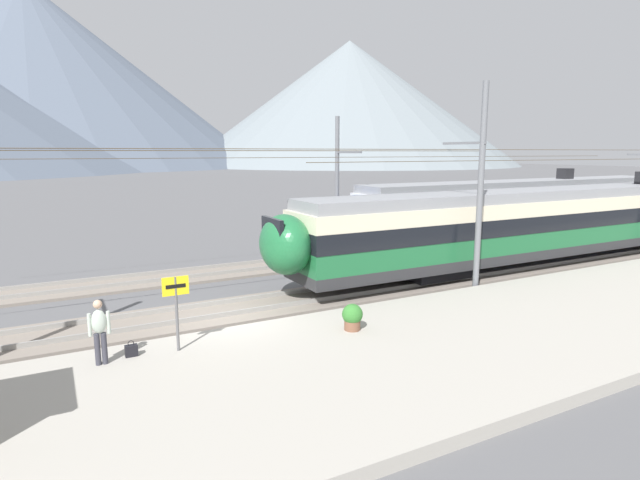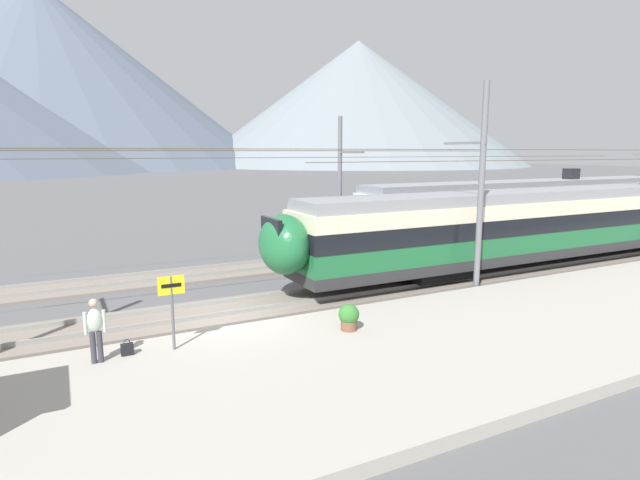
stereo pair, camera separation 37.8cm
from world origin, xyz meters
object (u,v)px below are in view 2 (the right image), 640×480
(train_far_track, at_px, (523,206))
(catenary_mast_far_side, at_px, (341,182))
(handbag_beside_passenger, at_px, (127,349))
(potted_plant_platform_edge, at_px, (349,316))
(catenary_mast_mid, at_px, (479,186))
(passenger_walking, at_px, (95,327))
(train_near_platform, at_px, (583,219))
(platform_sign, at_px, (172,296))

(train_far_track, relative_size, catenary_mast_far_side, 0.66)
(handbag_beside_passenger, height_order, potted_plant_platform_edge, potted_plant_platform_edge)
(catenary_mast_mid, distance_m, passenger_walking, 14.66)
(train_near_platform, xyz_separation_m, catenary_mast_far_side, (-9.77, 8.11, 1.75))
(platform_sign, xyz_separation_m, handbag_beside_passenger, (-1.18, 0.18, -1.35))
(train_near_platform, distance_m, passenger_walking, 23.75)
(passenger_walking, bearing_deg, potted_plant_platform_edge, -6.84)
(catenary_mast_mid, bearing_deg, potted_plant_platform_edge, -161.81)
(train_near_platform, distance_m, potted_plant_platform_edge, 17.15)
(catenary_mast_far_side, height_order, potted_plant_platform_edge, catenary_mast_far_side)
(passenger_walking, xyz_separation_m, handbag_beside_passenger, (0.74, 0.19, -0.79))
(train_near_platform, relative_size, handbag_beside_passenger, 80.52)
(passenger_walking, height_order, handbag_beside_passenger, passenger_walking)
(train_far_track, xyz_separation_m, catenary_mast_far_side, (-12.20, 2.17, 1.75))
(train_near_platform, xyz_separation_m, passenger_walking, (-23.47, -3.52, -0.96))
(train_far_track, height_order, potted_plant_platform_edge, train_far_track)
(catenary_mast_far_side, bearing_deg, platform_sign, -135.36)
(potted_plant_platform_edge, bearing_deg, platform_sign, 170.51)
(platform_sign, height_order, handbag_beside_passenger, platform_sign)
(train_near_platform, distance_m, handbag_beside_passenger, 23.04)
(train_far_track, relative_size, potted_plant_platform_edge, 32.75)
(catenary_mast_far_side, bearing_deg, train_near_platform, -39.67)
(passenger_walking, bearing_deg, catenary_mast_far_side, 40.34)
(handbag_beside_passenger, bearing_deg, platform_sign, -8.79)
(train_far_track, distance_m, catenary_mast_mid, 14.22)
(train_far_track, relative_size, catenary_mast_mid, 0.66)
(train_near_platform, height_order, train_far_track, same)
(handbag_beside_passenger, bearing_deg, catenary_mast_far_side, 41.44)
(train_far_track, height_order, platform_sign, train_far_track)
(passenger_walking, distance_m, potted_plant_platform_edge, 7.01)
(passenger_walking, relative_size, handbag_beside_passenger, 3.88)
(catenary_mast_mid, relative_size, platform_sign, 19.33)
(platform_sign, bearing_deg, train_near_platform, 9.27)
(catenary_mast_mid, distance_m, potted_plant_platform_edge, 8.47)
(train_near_platform, relative_size, catenary_mast_far_side, 0.88)
(train_near_platform, relative_size, train_far_track, 1.33)
(catenary_mast_far_side, relative_size, handbag_beside_passenger, 91.27)
(potted_plant_platform_edge, bearing_deg, train_far_track, 28.50)
(train_near_platform, distance_m, platform_sign, 21.83)
(platform_sign, bearing_deg, train_far_track, 21.52)
(catenary_mast_far_side, distance_m, potted_plant_platform_edge, 14.53)
(train_near_platform, bearing_deg, catenary_mast_far_side, 140.33)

